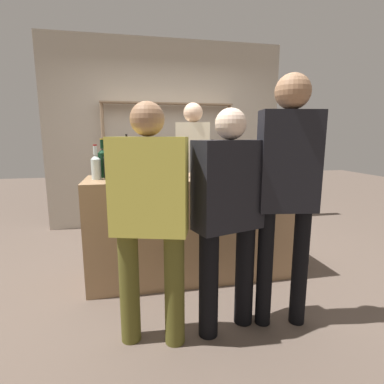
{
  "coord_description": "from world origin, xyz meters",
  "views": [
    {
      "loc": [
        -0.58,
        -2.8,
        1.4
      ],
      "look_at": [
        0.0,
        0.0,
        0.86
      ],
      "focal_mm": 28.0,
      "sensor_mm": 36.0,
      "label": 1
    }
  ],
  "objects_px": {
    "cork_jar": "(197,171)",
    "server_behind_counter": "(193,162)",
    "counter_bottle_0": "(96,166)",
    "customer_left": "(150,211)",
    "customer_center": "(229,208)",
    "counter_bottle_4": "(103,162)",
    "counter_bottle_5": "(154,164)",
    "wine_glass": "(250,162)",
    "customer_right": "(287,181)",
    "counter_bottle_1": "(212,163)",
    "counter_bottle_3": "(266,161)",
    "ice_bucket": "(115,168)",
    "counter_bottle_2": "(183,162)"
  },
  "relations": [
    {
      "from": "counter_bottle_2",
      "to": "customer_left",
      "type": "relative_size",
      "value": 0.23
    },
    {
      "from": "counter_bottle_5",
      "to": "customer_left",
      "type": "bearing_deg",
      "value": -96.24
    },
    {
      "from": "wine_glass",
      "to": "customer_right",
      "type": "distance_m",
      "value": 1.06
    },
    {
      "from": "counter_bottle_4",
      "to": "cork_jar",
      "type": "height_order",
      "value": "counter_bottle_4"
    },
    {
      "from": "customer_right",
      "to": "cork_jar",
      "type": "bearing_deg",
      "value": 40.74
    },
    {
      "from": "counter_bottle_3",
      "to": "counter_bottle_5",
      "type": "bearing_deg",
      "value": -179.49
    },
    {
      "from": "customer_right",
      "to": "counter_bottle_3",
      "type": "bearing_deg",
      "value": -8.04
    },
    {
      "from": "counter_bottle_0",
      "to": "counter_bottle_1",
      "type": "relative_size",
      "value": 0.89
    },
    {
      "from": "customer_center",
      "to": "counter_bottle_2",
      "type": "bearing_deg",
      "value": -5.91
    },
    {
      "from": "counter_bottle_5",
      "to": "customer_right",
      "type": "height_order",
      "value": "customer_right"
    },
    {
      "from": "counter_bottle_0",
      "to": "ice_bucket",
      "type": "distance_m",
      "value": 0.16
    },
    {
      "from": "cork_jar",
      "to": "server_behind_counter",
      "type": "bearing_deg",
      "value": 80.26
    },
    {
      "from": "customer_center",
      "to": "counter_bottle_4",
      "type": "bearing_deg",
      "value": 24.45
    },
    {
      "from": "cork_jar",
      "to": "server_behind_counter",
      "type": "height_order",
      "value": "server_behind_counter"
    },
    {
      "from": "customer_right",
      "to": "customer_left",
      "type": "bearing_deg",
      "value": 100.17
    },
    {
      "from": "wine_glass",
      "to": "cork_jar",
      "type": "xyz_separation_m",
      "value": [
        -0.63,
        -0.28,
        -0.05
      ]
    },
    {
      "from": "counter_bottle_3",
      "to": "counter_bottle_5",
      "type": "xyz_separation_m",
      "value": [
        -1.16,
        -0.01,
        -0.0
      ]
    },
    {
      "from": "wine_glass",
      "to": "server_behind_counter",
      "type": "relative_size",
      "value": 0.09
    },
    {
      "from": "counter_bottle_1",
      "to": "ice_bucket",
      "type": "relative_size",
      "value": 1.75
    },
    {
      "from": "counter_bottle_1",
      "to": "counter_bottle_3",
      "type": "relative_size",
      "value": 1.01
    },
    {
      "from": "ice_bucket",
      "to": "customer_right",
      "type": "bearing_deg",
      "value": -37.28
    },
    {
      "from": "counter_bottle_2",
      "to": "counter_bottle_4",
      "type": "bearing_deg",
      "value": 167.49
    },
    {
      "from": "counter_bottle_2",
      "to": "customer_right",
      "type": "distance_m",
      "value": 1.06
    },
    {
      "from": "counter_bottle_5",
      "to": "counter_bottle_1",
      "type": "bearing_deg",
      "value": -15.96
    },
    {
      "from": "counter_bottle_3",
      "to": "counter_bottle_5",
      "type": "height_order",
      "value": "counter_bottle_3"
    },
    {
      "from": "counter_bottle_1",
      "to": "server_behind_counter",
      "type": "xyz_separation_m",
      "value": [
        0.02,
        0.97,
        -0.07
      ]
    },
    {
      "from": "counter_bottle_1",
      "to": "cork_jar",
      "type": "bearing_deg",
      "value": -159.16
    },
    {
      "from": "counter_bottle_3",
      "to": "customer_right",
      "type": "bearing_deg",
      "value": -107.46
    },
    {
      "from": "counter_bottle_3",
      "to": "customer_center",
      "type": "bearing_deg",
      "value": -126.87
    },
    {
      "from": "server_behind_counter",
      "to": "customer_center",
      "type": "height_order",
      "value": "server_behind_counter"
    },
    {
      "from": "customer_right",
      "to": "server_behind_counter",
      "type": "bearing_deg",
      "value": 18.68
    },
    {
      "from": "counter_bottle_5",
      "to": "server_behind_counter",
      "type": "bearing_deg",
      "value": 55.7
    },
    {
      "from": "counter_bottle_1",
      "to": "counter_bottle_4",
      "type": "relative_size",
      "value": 0.97
    },
    {
      "from": "counter_bottle_3",
      "to": "counter_bottle_5",
      "type": "relative_size",
      "value": 1.04
    },
    {
      "from": "counter_bottle_2",
      "to": "counter_bottle_4",
      "type": "distance_m",
      "value": 0.75
    },
    {
      "from": "cork_jar",
      "to": "ice_bucket",
      "type": "bearing_deg",
      "value": 168.6
    },
    {
      "from": "customer_left",
      "to": "customer_center",
      "type": "xyz_separation_m",
      "value": [
        0.54,
        0.03,
        -0.02
      ]
    },
    {
      "from": "counter_bottle_2",
      "to": "counter_bottle_3",
      "type": "xyz_separation_m",
      "value": [
        0.89,
        0.11,
        -0.01
      ]
    },
    {
      "from": "counter_bottle_4",
      "to": "counter_bottle_3",
      "type": "bearing_deg",
      "value": -1.89
    },
    {
      "from": "cork_jar",
      "to": "customer_right",
      "type": "xyz_separation_m",
      "value": [
        0.47,
        -0.77,
        0.01
      ]
    },
    {
      "from": "counter_bottle_5",
      "to": "counter_bottle_0",
      "type": "bearing_deg",
      "value": -173.9
    },
    {
      "from": "counter_bottle_2",
      "to": "server_behind_counter",
      "type": "relative_size",
      "value": 0.2
    },
    {
      "from": "counter_bottle_0",
      "to": "customer_center",
      "type": "xyz_separation_m",
      "value": [
        0.95,
        -0.91,
        -0.22
      ]
    },
    {
      "from": "counter_bottle_1",
      "to": "counter_bottle_5",
      "type": "bearing_deg",
      "value": 164.04
    },
    {
      "from": "wine_glass",
      "to": "customer_left",
      "type": "xyz_separation_m",
      "value": [
        -1.12,
        -1.06,
        -0.2
      ]
    },
    {
      "from": "counter_bottle_0",
      "to": "server_behind_counter",
      "type": "height_order",
      "value": "server_behind_counter"
    },
    {
      "from": "counter_bottle_3",
      "to": "wine_glass",
      "type": "height_order",
      "value": "counter_bottle_3"
    },
    {
      "from": "counter_bottle_0",
      "to": "customer_left",
      "type": "bearing_deg",
      "value": -66.28
    },
    {
      "from": "counter_bottle_5",
      "to": "wine_glass",
      "type": "bearing_deg",
      "value": 3.94
    },
    {
      "from": "counter_bottle_3",
      "to": "ice_bucket",
      "type": "distance_m",
      "value": 1.52
    }
  ]
}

